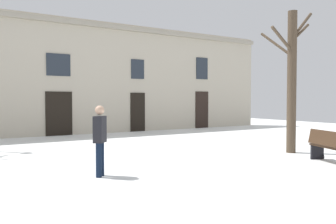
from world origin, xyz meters
name	(u,v)px	position (x,y,z in m)	size (l,w,h in m)	color
ground_plane	(197,156)	(0.00, 0.00, 0.00)	(36.66, 36.66, 0.00)	white
building_facade	(97,76)	(-0.01, 9.09, 3.10)	(22.91, 0.60, 6.09)	#BCB29E
tree_center	(291,78)	(3.18, -1.20, 2.59)	(1.90, 1.43, 4.92)	#4C3D2D
bench_back_to_back_left	(332,147)	(2.42, -3.23, 0.48)	(1.07, 1.74, 0.96)	#3D2819
person_by_shop_door	(100,137)	(-3.85, -1.29, 0.95)	(0.41, 0.43, 1.71)	black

